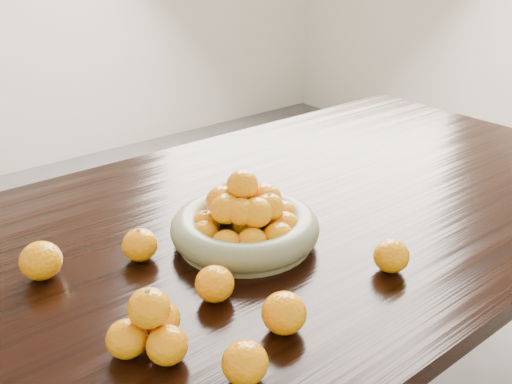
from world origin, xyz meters
TOP-DOWN VIEW (x-y plane):
  - dining_table at (0.00, 0.00)m, footprint 2.00×1.00m
  - fruit_bowl at (-0.09, -0.06)m, footprint 0.29×0.29m
  - orange_pyramid at (-0.40, -0.22)m, footprint 0.12×0.12m
  - loose_orange_0 at (-0.29, 0.02)m, footprint 0.07×0.07m
  - loose_orange_1 at (-0.22, -0.31)m, footprint 0.07×0.07m
  - loose_orange_2 at (0.05, -0.30)m, footprint 0.07×0.07m
  - loose_orange_3 at (-0.45, 0.07)m, footprint 0.07×0.07m
  - loose_orange_4 at (-0.25, -0.18)m, footprint 0.07×0.07m
  - loose_orange_5 at (-0.33, -0.36)m, footprint 0.07×0.07m

SIDE VIEW (x-z plane):
  - dining_table at x=0.00m, z-range 0.29..1.04m
  - loose_orange_5 at x=-0.33m, z-range 0.75..0.81m
  - loose_orange_2 at x=0.05m, z-range 0.75..0.81m
  - loose_orange_4 at x=-0.25m, z-range 0.75..0.81m
  - loose_orange_0 at x=-0.29m, z-range 0.75..0.81m
  - loose_orange_1 at x=-0.22m, z-range 0.75..0.82m
  - loose_orange_3 at x=-0.45m, z-range 0.75..0.82m
  - orange_pyramid at x=-0.40m, z-range 0.74..0.84m
  - fruit_bowl at x=-0.09m, z-range 0.72..0.87m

